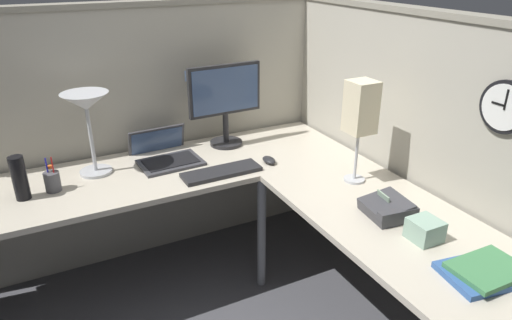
{
  "coord_description": "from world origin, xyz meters",
  "views": [
    {
      "loc": [
        -0.89,
        -1.83,
        1.81
      ],
      "look_at": [
        0.14,
        0.18,
        0.81
      ],
      "focal_mm": 32.46,
      "sensor_mm": 36.0,
      "label": 1
    }
  ],
  "objects_px": {
    "keyboard": "(222,172)",
    "desk_lamp_dome": "(86,108)",
    "thermos_flask": "(20,178)",
    "book_stack": "(484,272)",
    "office_phone": "(387,209)",
    "wall_clock": "(505,107)",
    "computer_mouse": "(269,160)",
    "tissue_box": "(425,230)",
    "monitor": "(225,99)",
    "laptop": "(165,154)",
    "pen_cup": "(52,181)",
    "desk_lamp_paper": "(361,110)"
  },
  "relations": [
    {
      "from": "keyboard",
      "to": "desk_lamp_dome",
      "type": "xyz_separation_m",
      "value": [
        -0.6,
        0.32,
        0.35
      ]
    },
    {
      "from": "thermos_flask",
      "to": "book_stack",
      "type": "bearing_deg",
      "value": -43.86
    },
    {
      "from": "office_phone",
      "to": "wall_clock",
      "type": "bearing_deg",
      "value": -29.83
    },
    {
      "from": "computer_mouse",
      "to": "tissue_box",
      "type": "xyz_separation_m",
      "value": [
        0.2,
        -0.97,
        0.03
      ]
    },
    {
      "from": "monitor",
      "to": "wall_clock",
      "type": "bearing_deg",
      "value": -63.74
    },
    {
      "from": "laptop",
      "to": "keyboard",
      "type": "height_order",
      "value": "laptop"
    },
    {
      "from": "tissue_box",
      "to": "thermos_flask",
      "type": "bearing_deg",
      "value": 142.1
    },
    {
      "from": "tissue_box",
      "to": "desk_lamp_dome",
      "type": "bearing_deg",
      "value": 130.67
    },
    {
      "from": "pen_cup",
      "to": "thermos_flask",
      "type": "distance_m",
      "value": 0.15
    },
    {
      "from": "monitor",
      "to": "keyboard",
      "type": "relative_size",
      "value": 1.16
    },
    {
      "from": "monitor",
      "to": "laptop",
      "type": "distance_m",
      "value": 0.49
    },
    {
      "from": "monitor",
      "to": "laptop",
      "type": "relative_size",
      "value": 1.25
    },
    {
      "from": "computer_mouse",
      "to": "laptop",
      "type": "bearing_deg",
      "value": 146.54
    },
    {
      "from": "thermos_flask",
      "to": "office_phone",
      "type": "xyz_separation_m",
      "value": [
        1.45,
        -0.93,
        -0.07
      ]
    },
    {
      "from": "laptop",
      "to": "pen_cup",
      "type": "bearing_deg",
      "value": -166.83
    },
    {
      "from": "monitor",
      "to": "tissue_box",
      "type": "bearing_deg",
      "value": -77.09
    },
    {
      "from": "laptop",
      "to": "pen_cup",
      "type": "distance_m",
      "value": 0.63
    },
    {
      "from": "laptop",
      "to": "desk_lamp_dome",
      "type": "distance_m",
      "value": 0.52
    },
    {
      "from": "keyboard",
      "to": "computer_mouse",
      "type": "bearing_deg",
      "value": 1.17
    },
    {
      "from": "monitor",
      "to": "pen_cup",
      "type": "height_order",
      "value": "monitor"
    },
    {
      "from": "pen_cup",
      "to": "office_phone",
      "type": "distance_m",
      "value": 1.62
    },
    {
      "from": "thermos_flask",
      "to": "wall_clock",
      "type": "relative_size",
      "value": 1.0
    },
    {
      "from": "laptop",
      "to": "keyboard",
      "type": "relative_size",
      "value": 0.93
    },
    {
      "from": "computer_mouse",
      "to": "thermos_flask",
      "type": "height_order",
      "value": "thermos_flask"
    },
    {
      "from": "thermos_flask",
      "to": "office_phone",
      "type": "distance_m",
      "value": 1.72
    },
    {
      "from": "desk_lamp_paper",
      "to": "tissue_box",
      "type": "height_order",
      "value": "desk_lamp_paper"
    },
    {
      "from": "pen_cup",
      "to": "desk_lamp_paper",
      "type": "relative_size",
      "value": 0.34
    },
    {
      "from": "pen_cup",
      "to": "book_stack",
      "type": "xyz_separation_m",
      "value": [
        1.34,
        -1.44,
        -0.03
      ]
    },
    {
      "from": "monitor",
      "to": "wall_clock",
      "type": "height_order",
      "value": "wall_clock"
    },
    {
      "from": "laptop",
      "to": "office_phone",
      "type": "distance_m",
      "value": 1.3
    },
    {
      "from": "office_phone",
      "to": "tissue_box",
      "type": "relative_size",
      "value": 1.89
    },
    {
      "from": "tissue_box",
      "to": "wall_clock",
      "type": "distance_m",
      "value": 0.59
    },
    {
      "from": "monitor",
      "to": "computer_mouse",
      "type": "height_order",
      "value": "monitor"
    },
    {
      "from": "computer_mouse",
      "to": "pen_cup",
      "type": "relative_size",
      "value": 0.58
    },
    {
      "from": "desk_lamp_dome",
      "to": "thermos_flask",
      "type": "bearing_deg",
      "value": -158.59
    },
    {
      "from": "keyboard",
      "to": "thermos_flask",
      "type": "height_order",
      "value": "thermos_flask"
    },
    {
      "from": "laptop",
      "to": "tissue_box",
      "type": "height_order",
      "value": "laptop"
    },
    {
      "from": "laptop",
      "to": "office_phone",
      "type": "bearing_deg",
      "value": -57.29
    },
    {
      "from": "computer_mouse",
      "to": "desk_lamp_dome",
      "type": "relative_size",
      "value": 0.23
    },
    {
      "from": "keyboard",
      "to": "desk_lamp_paper",
      "type": "height_order",
      "value": "desk_lamp_paper"
    },
    {
      "from": "desk_lamp_dome",
      "to": "wall_clock",
      "type": "relative_size",
      "value": 2.02
    },
    {
      "from": "pen_cup",
      "to": "desk_lamp_paper",
      "type": "bearing_deg",
      "value": -22.67
    },
    {
      "from": "pen_cup",
      "to": "tissue_box",
      "type": "xyz_separation_m",
      "value": [
        1.32,
        -1.16,
        -0.01
      ]
    },
    {
      "from": "monitor",
      "to": "computer_mouse",
      "type": "bearing_deg",
      "value": -74.35
    },
    {
      "from": "pen_cup",
      "to": "wall_clock",
      "type": "bearing_deg",
      "value": -34.58
    },
    {
      "from": "monitor",
      "to": "thermos_flask",
      "type": "relative_size",
      "value": 2.27
    },
    {
      "from": "pen_cup",
      "to": "thermos_flask",
      "type": "height_order",
      "value": "thermos_flask"
    },
    {
      "from": "book_stack",
      "to": "tissue_box",
      "type": "bearing_deg",
      "value": 92.93
    },
    {
      "from": "pen_cup",
      "to": "wall_clock",
      "type": "relative_size",
      "value": 0.82
    },
    {
      "from": "pen_cup",
      "to": "book_stack",
      "type": "bearing_deg",
      "value": -47.12
    }
  ]
}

